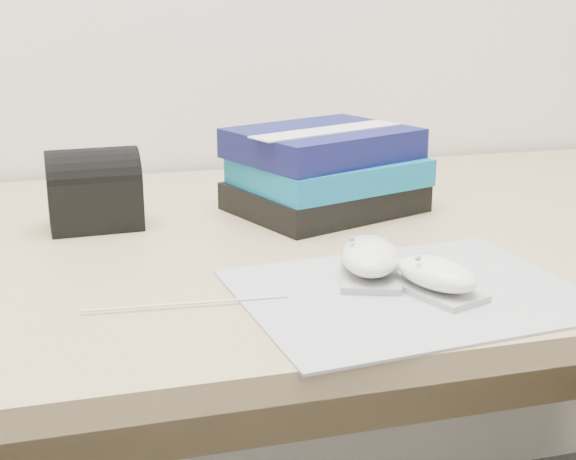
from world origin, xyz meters
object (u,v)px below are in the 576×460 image
object	(u,v)px
desk	(298,367)
pouch	(94,190)
book_stack	(325,171)
mouse_front	(436,276)
mouse_rear	(370,258)

from	to	relation	value
desk	pouch	world-z (taller)	pouch
book_stack	pouch	distance (m)	0.32
book_stack	pouch	bearing A→B (deg)	180.00
mouse_front	book_stack	distance (m)	0.36
mouse_rear	book_stack	bearing A→B (deg)	81.63
desk	pouch	xyz separation A→B (m)	(-0.28, 0.02, 0.29)
mouse_rear	mouse_front	distance (m)	0.08
pouch	mouse_rear	bearing A→B (deg)	-45.89
mouse_rear	mouse_front	xyz separation A→B (m)	(0.05, -0.07, -0.00)
mouse_front	pouch	world-z (taller)	pouch
mouse_rear	mouse_front	world-z (taller)	mouse_rear
book_stack	pouch	xyz separation A→B (m)	(-0.32, 0.00, -0.01)
desk	pouch	bearing A→B (deg)	175.27
mouse_front	mouse_rear	bearing A→B (deg)	126.46
mouse_rear	pouch	xyz separation A→B (m)	(-0.28, 0.29, 0.03)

